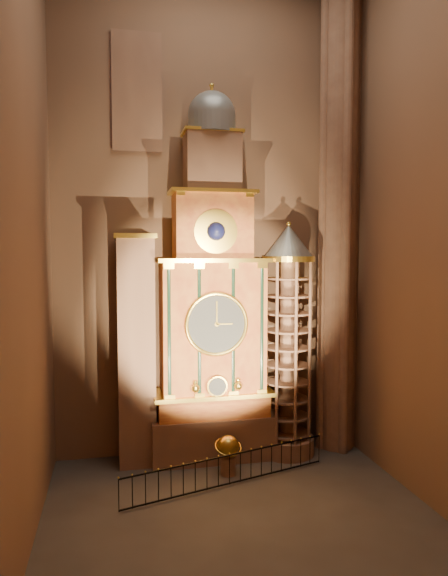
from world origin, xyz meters
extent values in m
plane|color=#383330|center=(0.00, 0.00, 0.00)|extent=(14.00, 14.00, 0.00)
plane|color=#876048|center=(0.00, 6.00, 11.00)|extent=(22.00, 0.00, 22.00)
plane|color=#876048|center=(-7.00, 0.00, 11.00)|extent=(0.00, 22.00, 22.00)
plane|color=#876048|center=(7.00, 0.00, 11.00)|extent=(0.00, 22.00, 22.00)
cube|color=#8C634C|center=(0.00, 5.00, 1.00)|extent=(5.60, 2.20, 2.00)
cube|color=#983921|center=(0.00, 5.00, 2.50)|extent=(5.00, 2.00, 1.00)
cube|color=#FBD24A|center=(0.00, 4.95, 3.05)|extent=(5.40, 2.30, 0.18)
cube|color=#983921|center=(0.00, 5.00, 6.00)|extent=(4.60, 2.00, 6.00)
cylinder|color=black|center=(-2.05, 4.14, 6.00)|extent=(0.32, 0.32, 5.60)
cylinder|color=black|center=(-0.75, 4.14, 6.00)|extent=(0.32, 0.32, 5.60)
cylinder|color=black|center=(0.75, 4.14, 6.00)|extent=(0.32, 0.32, 5.60)
cylinder|color=black|center=(2.05, 4.14, 6.00)|extent=(0.32, 0.32, 5.60)
cube|color=#FBD24A|center=(0.00, 4.95, 9.05)|extent=(5.00, 2.25, 0.18)
cylinder|color=#2D3033|center=(0.00, 3.99, 6.30)|extent=(2.60, 0.12, 2.60)
torus|color=#FBD24A|center=(0.00, 3.94, 6.30)|extent=(2.80, 0.16, 2.80)
cylinder|color=#FBD24A|center=(0.00, 3.84, 3.60)|extent=(0.90, 0.10, 0.90)
sphere|color=#FBD24A|center=(-0.95, 3.89, 3.55)|extent=(0.36, 0.36, 0.36)
sphere|color=#FBD24A|center=(0.95, 3.89, 3.55)|extent=(0.36, 0.36, 0.36)
cube|color=#983921|center=(0.00, 5.00, 10.50)|extent=(3.40, 1.80, 3.00)
sphere|color=#0D1343|center=(0.00, 4.09, 10.30)|extent=(0.80, 0.80, 0.80)
cube|color=#FBD24A|center=(0.00, 4.95, 12.05)|extent=(3.80, 2.00, 0.15)
cube|color=#8C634C|center=(0.00, 5.00, 13.30)|extent=(2.40, 1.60, 2.60)
sphere|color=slate|center=(0.00, 5.00, 15.40)|extent=(2.10, 2.10, 2.10)
cylinder|color=#FBD24A|center=(0.00, 5.00, 16.30)|extent=(0.14, 0.14, 0.80)
cube|color=#8C634C|center=(-3.40, 5.00, 5.00)|extent=(1.60, 1.40, 10.00)
cube|color=#FBD24A|center=(-3.40, 4.58, 3.00)|extent=(1.35, 0.10, 2.10)
cube|color=#471D12|center=(-3.40, 4.52, 3.00)|extent=(1.05, 0.04, 1.75)
cube|color=#FBD24A|center=(-3.40, 4.58, 5.60)|extent=(1.35, 0.10, 2.10)
cube|color=#471D12|center=(-3.40, 4.52, 5.60)|extent=(1.05, 0.04, 1.75)
cube|color=#FBD24A|center=(-3.40, 4.58, 8.20)|extent=(1.35, 0.10, 2.10)
cube|color=#471D12|center=(-3.40, 4.52, 8.20)|extent=(1.05, 0.04, 1.75)
cube|color=#FBD24A|center=(-3.40, 5.00, 10.10)|extent=(1.80, 1.60, 0.20)
cylinder|color=#8C634C|center=(3.50, 4.70, 0.40)|extent=(2.50, 2.50, 0.80)
cylinder|color=#8C634C|center=(3.50, 4.70, 4.90)|extent=(0.70, 0.70, 8.20)
cylinder|color=#FBD24A|center=(3.50, 4.70, 9.10)|extent=(2.40, 2.40, 0.25)
cone|color=slate|center=(3.50, 4.70, 9.90)|extent=(2.30, 2.30, 1.50)
sphere|color=#FBD24A|center=(3.50, 4.70, 10.70)|extent=(0.20, 0.20, 0.20)
cylinder|color=#8C634C|center=(6.10, 5.00, 11.00)|extent=(1.60, 1.60, 22.00)
cylinder|color=#8C634C|center=(6.90, 5.00, 11.00)|extent=(0.44, 0.44, 22.00)
cylinder|color=#8C634C|center=(5.30, 5.00, 11.00)|extent=(0.44, 0.44, 22.00)
cylinder|color=#8C634C|center=(6.10, 5.80, 11.00)|extent=(0.44, 0.44, 22.00)
cylinder|color=#8C634C|center=(6.10, 4.20, 11.00)|extent=(0.44, 0.44, 22.00)
cube|color=navy|center=(-3.20, 5.94, 16.50)|extent=(2.00, 0.10, 5.00)
cube|color=#8C634C|center=(-3.20, 5.88, 16.50)|extent=(2.20, 0.06, 5.20)
cylinder|color=#8C634C|center=(0.30, 3.01, 0.37)|extent=(0.63, 0.63, 0.73)
sphere|color=#B38832|center=(0.30, 3.01, 1.21)|extent=(0.94, 0.94, 0.94)
torus|color=#B38832|center=(0.30, 3.01, 1.21)|extent=(1.34, 1.29, 0.51)
cube|color=black|center=(0.12, 1.95, 1.27)|extent=(8.78, 2.65, 0.05)
cube|color=black|center=(0.12, 1.95, 0.11)|extent=(8.78, 2.65, 0.05)
camera|label=1|loc=(-4.33, -17.61, 9.41)|focal=32.00mm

